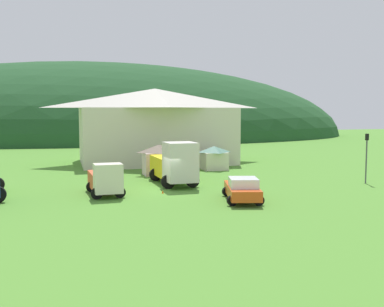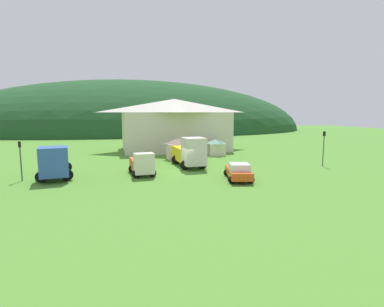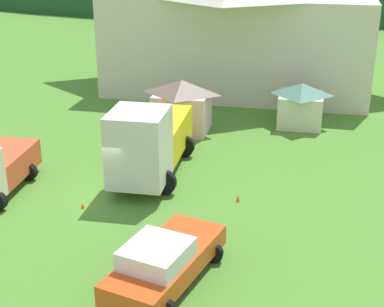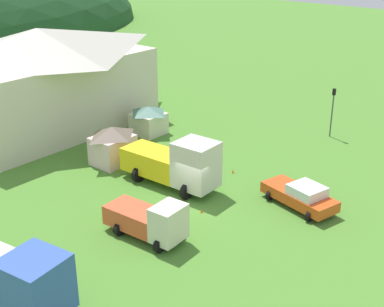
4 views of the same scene
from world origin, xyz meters
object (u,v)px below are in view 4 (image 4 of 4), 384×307
(play_shed_cream, at_px, (149,120))
(light_truck_cream, at_px, (150,220))
(box_truck_blue, at_px, (5,276))
(traffic_light_east, at_px, (333,108))
(flatbed_truck_yellow, at_px, (177,163))
(play_shed_pink, at_px, (113,145))
(depot_building, at_px, (42,78))
(service_pickup_orange, at_px, (301,195))
(traffic_cone_near_pickup, at_px, (202,213))
(traffic_cone_mid_row, at_px, (233,173))

(play_shed_cream, xyz_separation_m, light_truck_cream, (-12.29, -12.04, -0.10))
(box_truck_blue, relative_size, traffic_light_east, 1.90)
(light_truck_cream, bearing_deg, box_truck_blue, -99.92)
(box_truck_blue, xyz_separation_m, flatbed_truck_yellow, (14.52, 2.25, 0.12))
(play_shed_pink, xyz_separation_m, box_truck_blue, (-14.49, -8.63, 0.14))
(depot_building, distance_m, traffic_light_east, 25.09)
(flatbed_truck_yellow, relative_size, service_pickup_orange, 1.36)
(traffic_cone_near_pickup, relative_size, traffic_cone_mid_row, 0.84)
(play_shed_cream, bearing_deg, traffic_light_east, -52.82)
(box_truck_blue, height_order, flatbed_truck_yellow, flatbed_truck_yellow)
(depot_building, xyz_separation_m, play_shed_pink, (-1.74, -10.74, -3.01))
(light_truck_cream, bearing_deg, service_pickup_orange, 58.37)
(box_truck_blue, xyz_separation_m, service_pickup_orange, (17.34, -5.70, -0.82))
(box_truck_blue, relative_size, service_pickup_orange, 1.49)
(box_truck_blue, distance_m, flatbed_truck_yellow, 14.69)
(depot_building, relative_size, light_truck_cream, 3.70)
(depot_building, relative_size, traffic_light_east, 4.40)
(flatbed_truck_yellow, height_order, service_pickup_orange, flatbed_truck_yellow)
(play_shed_pink, bearing_deg, depot_building, 80.81)
(service_pickup_orange, distance_m, traffic_light_east, 13.74)
(depot_building, bearing_deg, traffic_light_east, -55.89)
(box_truck_blue, distance_m, traffic_light_east, 30.30)
(play_shed_pink, bearing_deg, service_pickup_orange, -78.75)
(play_shed_pink, distance_m, traffic_light_east, 18.69)
(traffic_light_east, distance_m, traffic_cone_mid_row, 11.90)
(light_truck_cream, distance_m, traffic_cone_near_pickup, 4.35)
(light_truck_cream, distance_m, traffic_cone_mid_row, 10.44)
(play_shed_cream, height_order, traffic_cone_mid_row, play_shed_cream)
(play_shed_cream, bearing_deg, depot_building, 119.06)
(play_shed_cream, distance_m, flatbed_truck_yellow, 10.86)
(traffic_light_east, bearing_deg, play_shed_pink, 147.68)
(play_shed_pink, height_order, traffic_cone_near_pickup, play_shed_pink)
(flatbed_truck_yellow, bearing_deg, play_shed_pink, 178.16)
(depot_building, height_order, traffic_cone_mid_row, depot_building)
(depot_building, xyz_separation_m, play_shed_cream, (4.62, -8.31, -3.25))
(play_shed_pink, relative_size, traffic_cone_near_pickup, 6.65)
(play_shed_cream, bearing_deg, traffic_cone_near_pickup, -123.17)
(play_shed_pink, distance_m, traffic_cone_mid_row, 9.22)
(play_shed_pink, distance_m, light_truck_cream, 11.30)
(traffic_cone_mid_row, bearing_deg, service_pickup_orange, -103.09)
(traffic_cone_mid_row, bearing_deg, depot_building, 97.84)
(flatbed_truck_yellow, distance_m, traffic_cone_near_pickup, 4.40)
(box_truck_blue, distance_m, light_truck_cream, 8.63)
(light_truck_cream, bearing_deg, traffic_cone_mid_row, 95.48)
(service_pickup_orange, bearing_deg, traffic_cone_near_pickup, -119.10)
(light_truck_cream, xyz_separation_m, service_pickup_orange, (8.78, -4.72, -0.34))
(service_pickup_orange, bearing_deg, flatbed_truck_yellow, -146.33)
(depot_building, distance_m, traffic_cone_mid_row, 19.46)
(light_truck_cream, relative_size, service_pickup_orange, 0.94)
(play_shed_cream, relative_size, flatbed_truck_yellow, 0.37)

